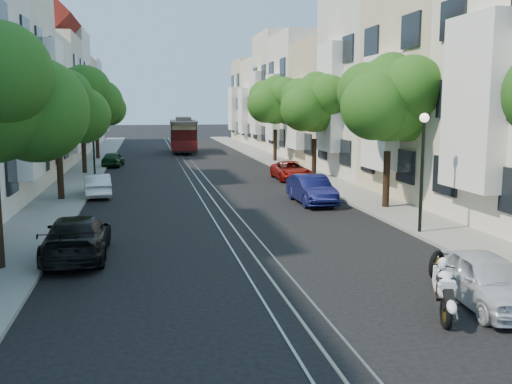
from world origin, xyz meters
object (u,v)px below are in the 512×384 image
parked_car_e_mid (311,189)px  sportbike_rider (443,285)px  parked_car_e_near (487,280)px  lamp_east (423,155)px  parked_car_w_far (113,159)px  parked_car_w_mid (97,185)px  lamp_west (93,134)px  cable_car (183,133)px  parked_car_e_far (291,171)px  tree_e_b (391,101)px  tree_e_d (276,102)px  tree_w_b (58,109)px  tree_e_c (316,105)px  parked_car_w_near (77,237)px  tree_w_c (82,98)px  tree_w_d (97,105)px

parked_car_e_mid → sportbike_rider: bearing=-96.5°
parked_car_e_near → lamp_east: bearing=80.5°
parked_car_w_far → parked_car_e_mid: bearing=125.0°
parked_car_w_mid → lamp_west: bearing=-91.1°
cable_car → parked_car_e_far: 23.13m
tree_e_b → tree_e_d: tree_e_d is taller
lamp_west → tree_w_b: bearing=-96.0°
tree_e_c → parked_car_w_far: size_ratio=1.96×
parked_car_e_mid → parked_car_w_near: 12.53m
tree_w_b → sportbike_rider: bearing=-60.2°
lamp_west → parked_car_e_far: (11.90, -2.37, -2.27)m
lamp_east → parked_car_e_far: lamp_east is taller
parked_car_w_mid → parked_car_e_near: bearing=112.2°
tree_e_b → tree_e_d: 22.00m
tree_w_c → parked_car_e_far: (12.74, -5.34, -4.50)m
tree_w_b → parked_car_w_mid: (1.54, 1.08, -3.82)m
parked_car_e_near → parked_car_e_mid: parked_car_e_mid is taller
parked_car_e_mid → parked_car_w_near: size_ratio=0.91×
tree_e_c → tree_w_c: 15.25m
tree_e_c → sportbike_rider: bearing=-100.3°
cable_car → parked_car_w_near: 39.53m
tree_w_b → parked_car_e_near: 20.86m
tree_w_b → parked_car_w_mid: 4.26m
parked_car_w_near → tree_e_c: bearing=-126.8°
parked_car_w_far → parked_car_e_near: bearing=113.8°
lamp_east → parked_car_e_near: bearing=-105.2°
sportbike_rider → parked_car_e_far: (2.65, 23.26, -0.20)m
lamp_east → parked_car_e_near: lamp_east is taller
tree_e_d → parked_car_e_near: tree_e_d is taller
parked_car_e_near → parked_car_w_mid: size_ratio=1.01×
lamp_east → sportbike_rider: (-3.35, -7.63, -2.07)m
tree_w_d → lamp_west: size_ratio=1.57×
tree_e_d → tree_w_c: 15.60m
tree_e_c → lamp_west: (-13.56, 2.02, -1.75)m
parked_car_w_far → lamp_west: bearing=91.5°
parked_car_e_mid → lamp_east: bearing=-75.8°
lamp_west → parked_car_e_near: bearing=-66.8°
tree_w_b → cable_car: tree_w_b is taller
parked_car_e_mid → parked_car_w_far: size_ratio=1.22×
tree_w_c → tree_w_b: bearing=-90.0°
cable_car → parked_car_w_near: (-5.74, -39.10, -1.22)m
tree_w_c → lamp_west: size_ratio=1.71×
tree_w_c → lamp_west: 3.81m
tree_e_b → sportbike_rider: 13.90m
lamp_east → parked_car_w_mid: size_ratio=1.18×
parked_car_e_far → tree_w_d: bearing=128.8°
tree_w_c → parked_car_w_far: tree_w_c is taller
cable_car → parked_car_w_far: size_ratio=2.50×
tree_e_b → parked_car_e_far: bearing=98.9°
tree_w_c → tree_e_b: bearing=-48.0°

